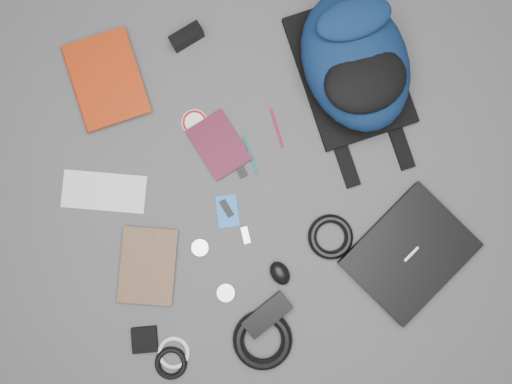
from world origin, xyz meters
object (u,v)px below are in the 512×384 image
object	(u,v)px
dvd_case	(219,145)
mouse	(280,273)
textbook_red	(74,90)
comic_book	(120,264)
compact_camera	(187,37)
backpack	(355,62)
power_brick	(267,315)
laptop	(410,254)
pouch	(145,340)

from	to	relation	value
dvd_case	mouse	size ratio (longest dim) A/B	2.42
textbook_red	comic_book	world-z (taller)	textbook_red
compact_camera	backpack	bearing A→B (deg)	-42.75
dvd_case	backpack	bearing A→B (deg)	-2.52
compact_camera	power_brick	size ratio (longest dim) A/B	0.69
comic_book	dvd_case	bearing A→B (deg)	55.00
laptop	power_brick	xyz separation A→B (m)	(-0.46, -0.06, 0.00)
backpack	compact_camera	world-z (taller)	backpack
dvd_case	mouse	xyz separation A→B (m)	(0.08, -0.42, 0.01)
dvd_case	mouse	distance (m)	0.43
dvd_case	laptop	bearing A→B (deg)	-62.13
comic_book	dvd_case	xyz separation A→B (m)	(0.38, 0.27, -0.00)
laptop	comic_book	size ratio (longest dim) A/B	1.51
compact_camera	pouch	distance (m)	0.92
compact_camera	pouch	bearing A→B (deg)	-129.01
backpack	power_brick	distance (m)	0.78
backpack	dvd_case	xyz separation A→B (m)	(-0.45, -0.11, -0.09)
comic_book	compact_camera	distance (m)	0.71
mouse	comic_book	bearing A→B (deg)	144.34
pouch	power_brick	bearing A→B (deg)	-3.73
laptop	compact_camera	world-z (taller)	compact_camera
laptop	pouch	world-z (taller)	laptop
comic_book	laptop	bearing A→B (deg)	6.39
comic_book	power_brick	world-z (taller)	power_brick
comic_book	pouch	size ratio (longest dim) A/B	3.05
mouse	pouch	bearing A→B (deg)	173.72
laptop	comic_book	xyz separation A→B (m)	(-0.84, 0.20, -0.01)
textbook_red	laptop	bearing A→B (deg)	-44.29
backpack	compact_camera	bearing A→B (deg)	150.57
comic_book	power_brick	bearing A→B (deg)	-14.39
textbook_red	pouch	bearing A→B (deg)	-91.71
laptop	power_brick	world-z (taller)	power_brick
comic_book	dvd_case	world-z (taller)	comic_book
dvd_case	power_brick	bearing A→B (deg)	-106.28
textbook_red	pouch	world-z (taller)	textbook_red
mouse	pouch	distance (m)	0.45
comic_book	pouch	distance (m)	0.24
power_brick	comic_book	bearing A→B (deg)	122.60
backpack	mouse	bearing A→B (deg)	-127.48
mouse	pouch	size ratio (longest dim) A/B	1.01
dvd_case	pouch	xyz separation A→B (m)	(-0.36, -0.50, 0.00)
mouse	power_brick	distance (m)	0.13
laptop	mouse	xyz separation A→B (m)	(-0.39, 0.05, 0.00)
textbook_red	dvd_case	size ratio (longest dim) A/B	1.53
backpack	comic_book	world-z (taller)	backpack
comic_book	pouch	bearing A→B (deg)	-66.94
mouse	laptop	bearing A→B (deg)	-23.86
backpack	laptop	distance (m)	0.59
textbook_red	mouse	distance (m)	0.83
backpack	laptop	bearing A→B (deg)	-90.99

